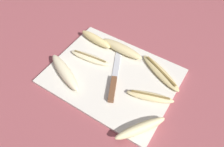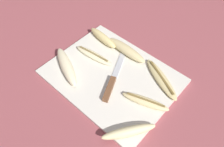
# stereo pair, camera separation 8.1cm
# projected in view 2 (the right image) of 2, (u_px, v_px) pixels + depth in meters

# --- Properties ---
(ground_plane) EXTENTS (4.00, 4.00, 0.00)m
(ground_plane) POSITION_uv_depth(u_px,v_px,m) (112.00, 77.00, 0.83)
(ground_plane) COLOR #93474C
(cutting_board) EXTENTS (0.47, 0.36, 0.01)m
(cutting_board) POSITION_uv_depth(u_px,v_px,m) (112.00, 76.00, 0.83)
(cutting_board) COLOR silver
(cutting_board) RESTS_ON ground_plane
(knife) EXTENTS (0.12, 0.23, 0.02)m
(knife) POSITION_uv_depth(u_px,v_px,m) (111.00, 84.00, 0.79)
(knife) COLOR brown
(knife) RESTS_ON cutting_board
(banana_golden_short) EXTENTS (0.16, 0.05, 0.03)m
(banana_golden_short) POSITION_uv_depth(u_px,v_px,m) (103.00, 38.00, 0.93)
(banana_golden_short) COLOR #EDD689
(banana_golden_short) RESTS_ON cutting_board
(banana_spotted_left) EXTENTS (0.20, 0.13, 0.02)m
(banana_spotted_left) POSITION_uv_depth(u_px,v_px,m) (161.00, 79.00, 0.80)
(banana_spotted_left) COLOR #DBC684
(banana_spotted_left) RESTS_ON cutting_board
(banana_ripe_center) EXTENTS (0.17, 0.08, 0.02)m
(banana_ripe_center) POSITION_uv_depth(u_px,v_px,m) (145.00, 101.00, 0.74)
(banana_ripe_center) COLOR beige
(banana_ripe_center) RESTS_ON cutting_board
(banana_bright_far) EXTENTS (0.20, 0.12, 0.04)m
(banana_bright_far) POSITION_uv_depth(u_px,v_px,m) (67.00, 66.00, 0.83)
(banana_bright_far) COLOR beige
(banana_bright_far) RESTS_ON cutting_board
(banana_mellow_near) EXTENTS (0.19, 0.05, 0.03)m
(banana_mellow_near) POSITION_uv_depth(u_px,v_px,m) (126.00, 50.00, 0.88)
(banana_mellow_near) COLOR beige
(banana_mellow_near) RESTS_ON cutting_board
(banana_pale_long) EXTENTS (0.18, 0.06, 0.02)m
(banana_pale_long) POSITION_uv_depth(u_px,v_px,m) (94.00, 55.00, 0.87)
(banana_pale_long) COLOR beige
(banana_pale_long) RESTS_ON cutting_board
(banana_soft_right) EXTENTS (0.12, 0.16, 0.03)m
(banana_soft_right) POSITION_uv_depth(u_px,v_px,m) (129.00, 132.00, 0.67)
(banana_soft_right) COLOR beige
(banana_soft_right) RESTS_ON cutting_board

